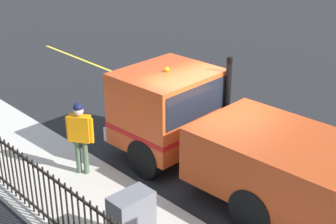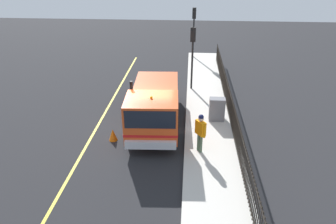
{
  "view_description": "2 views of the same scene",
  "coord_description": "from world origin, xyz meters",
  "px_view_note": "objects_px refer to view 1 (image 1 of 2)",
  "views": [
    {
      "loc": [
        7.88,
        6.7,
        6.09
      ],
      "look_at": [
        0.87,
        -0.7,
        1.55
      ],
      "focal_mm": 52.45,
      "sensor_mm": 36.0,
      "label": 1
    },
    {
      "loc": [
        1.97,
        -13.0,
        7.65
      ],
      "look_at": [
        1.02,
        0.08,
        1.0
      ],
      "focal_mm": 32.83,
      "sensor_mm": 36.0,
      "label": 2
    }
  ],
  "objects_px": {
    "worker_standing": "(80,131)",
    "utility_cabinet": "(132,223)",
    "work_truck": "(215,130)",
    "traffic_cone": "(222,127)"
  },
  "relations": [
    {
      "from": "traffic_cone",
      "to": "worker_standing",
      "type": "bearing_deg",
      "value": -11.57
    },
    {
      "from": "utility_cabinet",
      "to": "work_truck",
      "type": "bearing_deg",
      "value": -165.58
    },
    {
      "from": "worker_standing",
      "to": "utility_cabinet",
      "type": "height_order",
      "value": "worker_standing"
    },
    {
      "from": "worker_standing",
      "to": "utility_cabinet",
      "type": "bearing_deg",
      "value": -52.48
    },
    {
      "from": "work_truck",
      "to": "utility_cabinet",
      "type": "distance_m",
      "value": 3.24
    },
    {
      "from": "worker_standing",
      "to": "utility_cabinet",
      "type": "xyz_separation_m",
      "value": [
        0.91,
        2.91,
        -0.48
      ]
    },
    {
      "from": "worker_standing",
      "to": "work_truck",
      "type": "bearing_deg",
      "value": 10.96
    },
    {
      "from": "worker_standing",
      "to": "traffic_cone",
      "type": "height_order",
      "value": "worker_standing"
    },
    {
      "from": "work_truck",
      "to": "utility_cabinet",
      "type": "relative_size",
      "value": 5.28
    },
    {
      "from": "worker_standing",
      "to": "traffic_cone",
      "type": "xyz_separation_m",
      "value": [
        -3.98,
        0.81,
        -0.93
      ]
    }
  ]
}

